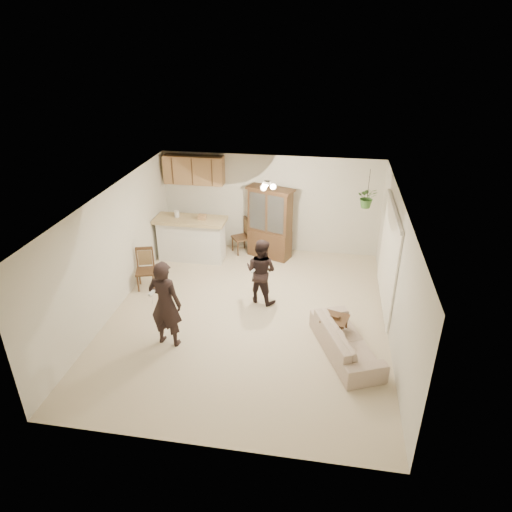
% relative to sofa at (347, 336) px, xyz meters
% --- Properties ---
extents(floor, '(6.50, 6.50, 0.00)m').
position_rel_sofa_xyz_m(floor, '(-1.93, 0.84, -0.37)').
color(floor, beige).
rests_on(floor, ground).
extents(ceiling, '(5.50, 6.50, 0.02)m').
position_rel_sofa_xyz_m(ceiling, '(-1.93, 0.84, 2.13)').
color(ceiling, silver).
rests_on(ceiling, wall_back).
extents(wall_back, '(5.50, 0.02, 2.50)m').
position_rel_sofa_xyz_m(wall_back, '(-1.93, 4.09, 0.88)').
color(wall_back, beige).
rests_on(wall_back, ground).
extents(wall_front, '(5.50, 0.02, 2.50)m').
position_rel_sofa_xyz_m(wall_front, '(-1.93, -2.41, 0.88)').
color(wall_front, beige).
rests_on(wall_front, ground).
extents(wall_left, '(0.02, 6.50, 2.50)m').
position_rel_sofa_xyz_m(wall_left, '(-4.68, 0.84, 0.88)').
color(wall_left, beige).
rests_on(wall_left, ground).
extents(wall_right, '(0.02, 6.50, 2.50)m').
position_rel_sofa_xyz_m(wall_right, '(0.82, 0.84, 0.88)').
color(wall_right, beige).
rests_on(wall_right, ground).
extents(breakfast_bar, '(1.60, 0.55, 1.00)m').
position_rel_sofa_xyz_m(breakfast_bar, '(-3.78, 3.19, 0.13)').
color(breakfast_bar, silver).
rests_on(breakfast_bar, floor).
extents(bar_top, '(1.75, 0.70, 0.08)m').
position_rel_sofa_xyz_m(bar_top, '(-3.78, 3.19, 0.68)').
color(bar_top, tan).
rests_on(bar_top, breakfast_bar).
extents(upper_cabinets, '(1.50, 0.34, 0.70)m').
position_rel_sofa_xyz_m(upper_cabinets, '(-3.83, 3.91, 1.73)').
color(upper_cabinets, brown).
rests_on(upper_cabinets, wall_back).
extents(vertical_blinds, '(0.06, 2.30, 2.10)m').
position_rel_sofa_xyz_m(vertical_blinds, '(0.78, 1.74, 0.73)').
color(vertical_blinds, silver).
rests_on(vertical_blinds, wall_right).
extents(ceiling_fixture, '(0.36, 0.36, 0.20)m').
position_rel_sofa_xyz_m(ceiling_fixture, '(-1.73, 2.04, 2.03)').
color(ceiling_fixture, '#F9E0BB').
rests_on(ceiling_fixture, ceiling).
extents(hanging_plant, '(0.43, 0.37, 0.48)m').
position_rel_sofa_xyz_m(hanging_plant, '(0.37, 3.24, 1.48)').
color(hanging_plant, '#2A6327').
rests_on(hanging_plant, ceiling).
extents(plant_cord, '(0.01, 0.01, 0.65)m').
position_rel_sofa_xyz_m(plant_cord, '(0.37, 3.24, 1.81)').
color(plant_cord, black).
rests_on(plant_cord, ceiling).
extents(sofa, '(1.39, 2.01, 0.73)m').
position_rel_sofa_xyz_m(sofa, '(0.00, 0.00, 0.00)').
color(sofa, beige).
rests_on(sofa, floor).
extents(adult, '(0.71, 0.52, 1.80)m').
position_rel_sofa_xyz_m(adult, '(-3.23, -0.22, 0.53)').
color(adult, black).
rests_on(adult, floor).
extents(child, '(0.79, 0.71, 1.35)m').
position_rel_sofa_xyz_m(child, '(-1.77, 1.50, 0.31)').
color(child, black).
rests_on(child, floor).
extents(china_hutch, '(1.23, 0.81, 1.82)m').
position_rel_sofa_xyz_m(china_hutch, '(-1.88, 3.66, 0.53)').
color(china_hutch, '#341D13').
rests_on(china_hutch, floor).
extents(side_table, '(0.56, 0.56, 0.55)m').
position_rel_sofa_xyz_m(side_table, '(-0.21, 0.35, -0.11)').
color(side_table, '#341D13').
rests_on(side_table, floor).
extents(chair_bar, '(0.51, 0.51, 0.93)m').
position_rel_sofa_xyz_m(chair_bar, '(-4.39, 1.63, -0.11)').
color(chair_bar, '#341D13').
rests_on(chair_bar, floor).
extents(chair_hutch_left, '(0.57, 0.57, 0.92)m').
position_rel_sofa_xyz_m(chair_hutch_left, '(-2.64, 3.76, -0.11)').
color(chair_hutch_left, '#341D13').
rests_on(chair_hutch_left, floor).
extents(chair_hutch_right, '(0.52, 0.52, 1.10)m').
position_rel_sofa_xyz_m(chair_hutch_right, '(-1.83, 3.79, -0.06)').
color(chair_hutch_right, '#341D13').
rests_on(chair_hutch_right, floor).
extents(controller_adult, '(0.07, 0.15, 0.05)m').
position_rel_sofa_xyz_m(controller_adult, '(-3.29, -0.61, 0.93)').
color(controller_adult, white).
rests_on(controller_adult, adult).
extents(controller_child, '(0.08, 0.13, 0.04)m').
position_rel_sofa_xyz_m(controller_child, '(-1.89, 1.19, 0.51)').
color(controller_child, white).
rests_on(controller_child, child).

